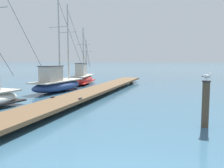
{
  "coord_description": "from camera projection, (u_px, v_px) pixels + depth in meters",
  "views": [
    {
      "loc": [
        0.9,
        -3.17,
        2.47
      ],
      "look_at": [
        -1.71,
        6.74,
        1.4
      ],
      "focal_mm": 38.02,
      "sensor_mm": 36.0,
      "label": 1
    }
  ],
  "objects": [
    {
      "name": "floating_dock",
      "position": [
        96.0,
        90.0,
        16.36
      ],
      "size": [
        2.81,
        22.02,
        0.53
      ],
      "color": "brown",
      "rests_on": "ground"
    },
    {
      "name": "fishing_boat_2",
      "position": [
        83.0,
        78.0,
        23.71
      ],
      "size": [
        2.15,
        5.94,
        5.6
      ],
      "color": "#AD2823",
      "rests_on": "ground"
    },
    {
      "name": "perched_seagull",
      "position": [
        206.0,
        76.0,
        8.5
      ],
      "size": [
        0.38,
        0.16,
        0.27
      ],
      "color": "gold",
      "rests_on": "mooring_piling"
    },
    {
      "name": "mooring_piling",
      "position": [
        206.0,
        103.0,
        8.59
      ],
      "size": [
        0.3,
        0.3,
        1.71
      ],
      "color": "#4C3D2D",
      "rests_on": "ground"
    },
    {
      "name": "fishing_boat_1",
      "position": [
        57.0,
        83.0,
        18.18
      ],
      "size": [
        2.6,
        7.58,
        7.31
      ],
      "color": "navy",
      "rests_on": "ground"
    }
  ]
}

